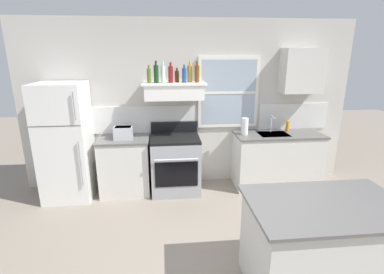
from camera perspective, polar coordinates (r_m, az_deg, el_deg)
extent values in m
plane|color=gray|center=(3.34, 3.23, -24.60)|extent=(16.00, 16.00, 0.00)
cube|color=beige|center=(4.81, -0.65, 6.34)|extent=(5.40, 0.06, 2.70)
cube|color=silver|center=(4.85, -14.29, 3.26)|extent=(2.50, 0.02, 0.44)
cube|color=silver|center=(5.28, 19.28, 3.91)|extent=(1.20, 0.02, 0.44)
cube|color=white|center=(4.83, 7.18, 8.66)|extent=(1.00, 0.04, 1.15)
cube|color=#9EADBC|center=(4.82, 7.22, 8.64)|extent=(0.90, 0.01, 1.05)
cube|color=white|center=(4.81, 7.24, 8.63)|extent=(0.90, 0.02, 0.04)
cube|color=white|center=(4.75, -23.63, -0.95)|extent=(0.70, 0.68, 1.77)
cube|color=#333333|center=(4.36, -25.43, 1.92)|extent=(0.69, 0.00, 0.01)
cylinder|color=#A5A8AD|center=(4.40, -20.99, -4.95)|extent=(0.02, 0.02, 0.67)
cylinder|color=#A5A8AD|center=(4.19, -22.14, 5.64)|extent=(0.02, 0.02, 0.39)
cube|color=silver|center=(4.76, -12.99, -5.59)|extent=(0.76, 0.60, 0.88)
cube|color=#605E5B|center=(4.62, -13.35, -0.35)|extent=(0.79, 0.63, 0.03)
cube|color=silver|center=(4.53, -13.37, 0.79)|extent=(0.28, 0.20, 0.19)
cube|color=black|center=(4.51, -13.44, 1.88)|extent=(0.24, 0.16, 0.01)
cube|color=black|center=(4.55, -15.21, 1.16)|extent=(0.02, 0.03, 0.02)
cube|color=#9EA0A5|center=(4.69, -3.26, -5.60)|extent=(0.76, 0.64, 0.87)
cube|color=black|center=(4.54, -3.36, -0.27)|extent=(0.76, 0.64, 0.04)
cube|color=black|center=(4.79, -3.53, 1.98)|extent=(0.76, 0.06, 0.18)
cube|color=black|center=(4.40, -3.06, -7.36)|extent=(0.65, 0.01, 0.40)
cylinder|color=silver|center=(4.27, -3.09, -4.48)|extent=(0.65, 0.03, 0.03)
cube|color=white|center=(4.49, -3.57, 8.94)|extent=(0.88, 0.48, 0.22)
cube|color=#262628|center=(4.28, -3.42, 7.49)|extent=(0.75, 0.02, 0.04)
cube|color=white|center=(4.47, -3.60, 10.50)|extent=(0.96, 0.52, 0.02)
cylinder|color=#4C601E|center=(4.42, -8.47, 11.80)|extent=(0.06, 0.06, 0.21)
cylinder|color=#4C601E|center=(4.41, -8.54, 13.49)|extent=(0.03, 0.03, 0.05)
cylinder|color=#143819|center=(4.42, -7.07, 12.18)|extent=(0.07, 0.07, 0.26)
cylinder|color=#143819|center=(4.42, -7.14, 14.26)|extent=(0.03, 0.03, 0.06)
cylinder|color=silver|center=(4.45, -5.71, 12.18)|extent=(0.06, 0.06, 0.25)
cylinder|color=silver|center=(4.44, -5.76, 14.19)|extent=(0.03, 0.03, 0.06)
cylinder|color=maroon|center=(4.45, -4.20, 12.16)|extent=(0.07, 0.07, 0.24)
cylinder|color=maroon|center=(4.44, -4.25, 14.08)|extent=(0.03, 0.03, 0.06)
cylinder|color=#381E0F|center=(4.49, -2.98, 11.80)|extent=(0.06, 0.06, 0.17)
cylinder|color=#381E0F|center=(4.48, -3.01, 13.17)|extent=(0.03, 0.03, 0.04)
cylinder|color=#1E478C|center=(4.45, -1.54, 12.02)|extent=(0.07, 0.07, 0.21)
cylinder|color=#1E478C|center=(4.44, -1.55, 13.71)|extent=(0.03, 0.03, 0.05)
cylinder|color=#B29333|center=(4.53, -0.38, 12.33)|extent=(0.08, 0.08, 0.25)
cylinder|color=#B29333|center=(4.52, -0.38, 14.29)|extent=(0.03, 0.03, 0.06)
cylinder|color=brown|center=(4.47, 1.01, 12.29)|extent=(0.07, 0.07, 0.25)
cylinder|color=brown|center=(4.46, 1.02, 14.29)|extent=(0.03, 0.03, 0.06)
cube|color=silver|center=(5.08, 16.29, -4.43)|extent=(1.40, 0.60, 0.88)
cube|color=#605E5B|center=(4.94, 16.71, 0.50)|extent=(1.43, 0.63, 0.03)
cube|color=#B7BABC|center=(4.89, 15.72, 0.51)|extent=(0.48, 0.36, 0.01)
cylinder|color=silver|center=(4.98, 15.28, 2.57)|extent=(0.03, 0.03, 0.28)
cylinder|color=silver|center=(4.88, 15.71, 3.71)|extent=(0.02, 0.16, 0.02)
cylinder|color=white|center=(4.72, 10.35, 2.08)|extent=(0.11, 0.11, 0.27)
cylinder|color=orange|center=(5.08, 18.27, 2.00)|extent=(0.06, 0.06, 0.18)
cube|color=silver|center=(3.12, 24.16, -19.44)|extent=(1.32, 0.82, 0.88)
cube|color=#605E5B|center=(2.88, 25.23, -12.02)|extent=(1.40, 0.90, 0.03)
cube|color=silver|center=(5.05, 20.82, 12.08)|extent=(0.64, 0.32, 0.70)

